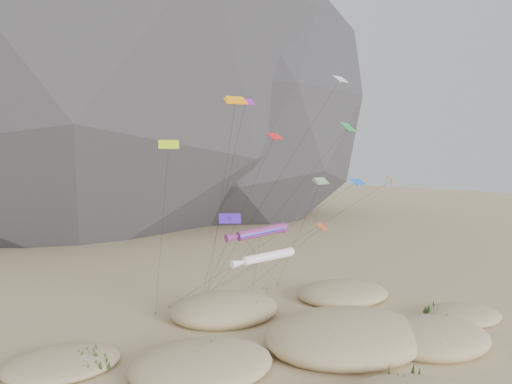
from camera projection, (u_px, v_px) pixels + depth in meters
ground at (344, 356)px, 47.36m from camera, size 500.00×500.00×0.00m
dunes at (310, 338)px, 50.25m from camera, size 52.17×37.79×4.08m
dune_grass at (322, 335)px, 50.69m from camera, size 40.05×27.84×1.60m
kite_stakes at (225, 296)px, 67.74m from camera, size 20.94×2.96×0.30m
rainbow_tube_kite at (259, 232)px, 54.68m from camera, size 11.23×12.50×11.58m
white_tube_kite at (265, 257)px, 50.67m from camera, size 7.54×17.93×9.49m
orange_parafoil at (235, 104)px, 51.95m from camera, size 7.83×18.35×25.26m
multi_parafoil at (320, 182)px, 64.32m from camera, size 2.54×10.19×16.38m
delta_kites at (306, 161)px, 57.62m from camera, size 29.26×20.29×29.10m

